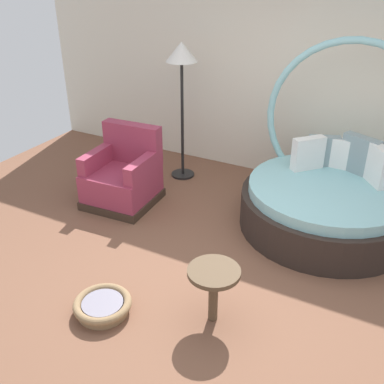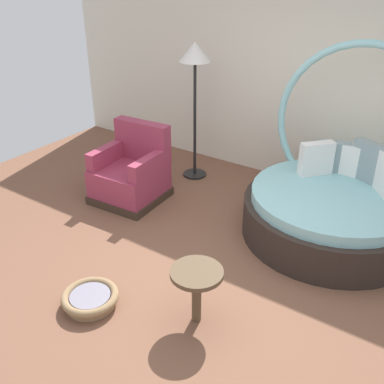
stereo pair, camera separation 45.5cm
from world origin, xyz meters
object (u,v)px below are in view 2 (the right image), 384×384
object	(u,v)px
red_armchair	(132,174)
pet_basket	(90,298)
side_table	(197,280)
round_daybed	(335,201)
floor_lamp	(195,65)

from	to	relation	value
red_armchair	pet_basket	size ratio (longest dim) A/B	1.84
side_table	red_armchair	bearing A→B (deg)	144.27
round_daybed	pet_basket	size ratio (longest dim) A/B	3.97
side_table	round_daybed	bearing A→B (deg)	76.50
side_table	floor_lamp	bearing A→B (deg)	124.30
red_armchair	floor_lamp	size ratio (longest dim) A/B	0.52
pet_basket	floor_lamp	world-z (taller)	floor_lamp
red_armchair	round_daybed	bearing A→B (deg)	15.34
round_daybed	floor_lamp	size ratio (longest dim) A/B	1.11
pet_basket	floor_lamp	bearing A→B (deg)	104.79
round_daybed	pet_basket	bearing A→B (deg)	-119.67
red_armchair	side_table	world-z (taller)	red_armchair
round_daybed	floor_lamp	xyz separation A→B (m)	(-2.08, 0.34, 1.15)
red_armchair	side_table	size ratio (longest dim) A/B	1.81
pet_basket	side_table	bearing A→B (deg)	23.49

